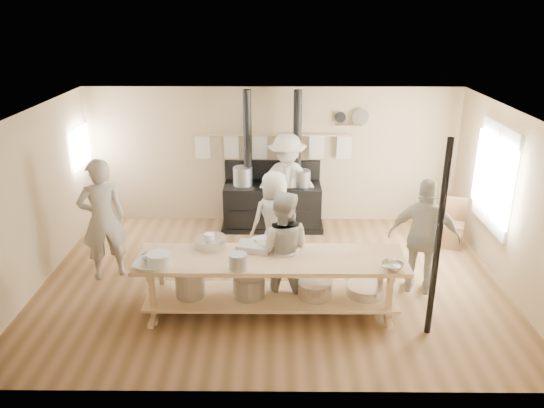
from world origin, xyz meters
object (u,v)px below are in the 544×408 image
Objects in this scene: cook_left at (282,249)px; cook_right at (424,237)px; cook_center at (275,219)px; cook_by_window at (287,184)px; stove at (272,201)px; prep_table at (270,279)px; chair at (451,232)px; cook_far_left at (103,219)px; roasting_pan at (254,247)px.

cook_right reaches higher than cook_left.
cook_by_window is (0.22, 1.37, 0.14)m from cook_center.
cook_right is (2.21, -2.40, 0.35)m from stove.
chair is (3.16, 2.21, -0.27)m from prep_table.
stove reaches higher than cook_right.
prep_table is 1.94× the size of cook_by_window.
prep_table is 2.28× the size of cook_center.
stove is 1.40× the size of cook_by_window.
prep_table is 0.45m from cook_left.
cook_far_left is at bearing 12.64° from cook_right.
cook_far_left is at bearing 160.23° from roasting_pan.
cook_center is at bearing -146.00° from chair.
stove is 3.07× the size of chair.
cook_left reaches higher than chair.
cook_by_window is (2.83, 1.79, -0.03)m from cook_far_left.
cook_right is (2.05, 0.36, 0.03)m from cook_left.
cook_right is at bearing 9.39° from roasting_pan.
cook_far_left reaches higher than cook_right.
stove is 3.28m from cook_right.
chair is (5.72, 1.15, -0.70)m from cook_far_left.
cook_right is 2.06× the size of chair.
prep_table is (-0.00, -3.02, -0.00)m from stove.
cook_by_window is 2.68m from roasting_pan.
stove is 2.83m from roasting_pan.
stove reaches higher than cook_left.
cook_far_left is 1.21× the size of cook_center.
stove is 3.02m from prep_table.
cook_center is at bearing -76.71° from cook_left.
roasting_pan is (-3.39, -1.99, 0.65)m from chair.
cook_right is at bearing 15.70° from prep_table.
roasting_pan reaches higher than chair.
cook_left is at bearing -93.59° from cook_by_window.
cook_far_left reaches higher than roasting_pan.
chair is at bearing -103.12° from cook_right.
cook_left is (0.16, 0.26, 0.33)m from prep_table.
stove reaches higher than prep_table.
stove is 1.64× the size of cook_center.
prep_table is 2.06× the size of cook_right.
cook_right is at bearing -50.10° from cook_by_window.
roasting_pan is (-0.23, -2.80, 0.38)m from stove.
prep_table is at bearing 65.09° from cook_center.
cook_by_window is 2.19× the size of chair.
cook_center is 0.91× the size of cook_right.
stove reaches higher than chair.
cook_right is at bearing -161.83° from cook_left.
cook_left is (2.72, -0.80, -0.11)m from cook_far_left.
chair is at bearing 30.43° from roasting_pan.
cook_by_window is at bearing -84.26° from cook_left.
cook_left is at bearing 27.81° from cook_right.
prep_table is 0.49m from roasting_pan.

